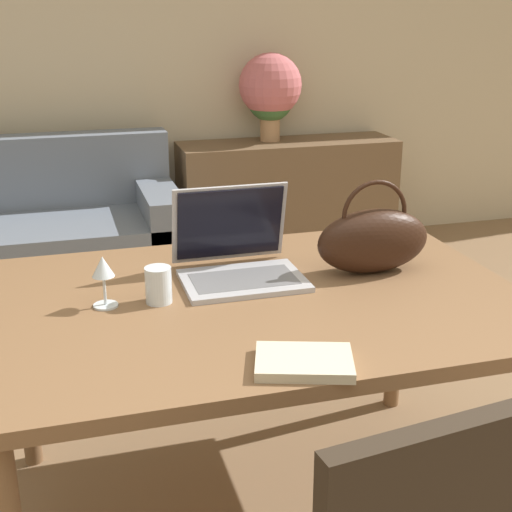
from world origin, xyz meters
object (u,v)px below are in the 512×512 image
couch (19,243)px  laptop (237,253)px  drinking_glass (158,285)px  handbag (373,239)px  flower_vase (270,90)px  wine_glass (103,271)px

couch → laptop: 2.12m
drinking_glass → handbag: size_ratio=0.29×
laptop → flower_vase: flower_vase is taller
couch → laptop: bearing=-69.1°
couch → handbag: handbag is taller
wine_glass → flower_vase: (1.20, 2.38, 0.18)m
wine_glass → drinking_glass: bearing=-4.3°
wine_glass → flower_vase: 2.67m
laptop → drinking_glass: size_ratio=3.51×
laptop → wine_glass: bearing=-161.4°
handbag → flower_vase: (0.39, 2.34, 0.18)m
drinking_glass → flower_vase: 2.63m
couch → handbag: (1.13, -2.01, 0.55)m
handbag → wine_glass: bearing=-176.9°
couch → flower_vase: (1.53, 0.33, 0.73)m
drinking_glass → handbag: bearing=4.7°
couch → wine_glass: size_ratio=11.97×
drinking_glass → wine_glass: (-0.14, 0.01, 0.05)m
couch → drinking_glass: size_ratio=16.95×
wine_glass → laptop: bearing=18.6°
laptop → handbag: 0.42m
couch → drinking_glass: bearing=-77.2°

